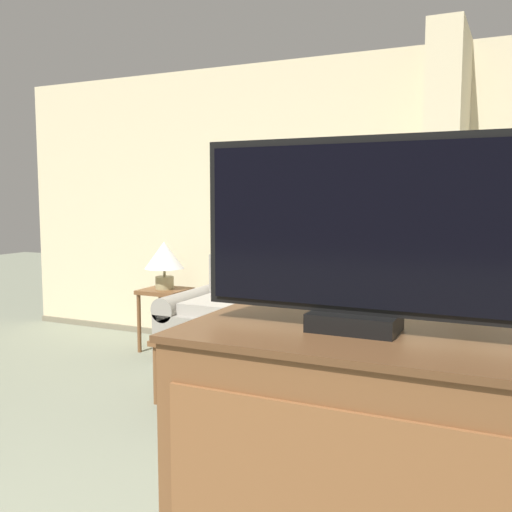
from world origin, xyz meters
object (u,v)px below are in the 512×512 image
tv (356,235)px  tv_dresser (351,510)px  table_lamp (164,258)px  coffee_table (214,345)px  couch (279,327)px

tv → tv_dresser: bearing=-90.0°
tv_dresser → table_lamp: bearing=132.0°
coffee_table → couch: bearing=85.9°
coffee_table → table_lamp: table_lamp is taller
couch → tv_dresser: size_ratio=1.88×
couch → table_lamp: size_ratio=4.51×
tv_dresser → tv: (0.00, 0.00, 0.79)m
couch → coffee_table: couch is taller
couch → table_lamp: (-1.12, -0.04, 0.54)m
coffee_table → tv: 2.53m
tv → coffee_table: bearing=128.7°
coffee_table → tv: bearing=-51.3°
couch → table_lamp: table_lamp is taller
couch → tv: size_ratio=2.22×
tv → table_lamp: bearing=132.0°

